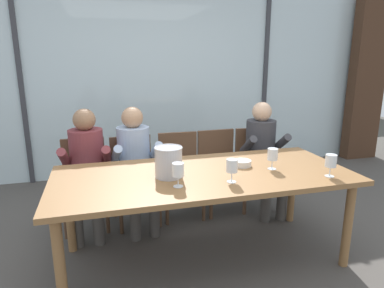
# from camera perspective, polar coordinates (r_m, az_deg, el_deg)

# --- Properties ---
(ground) EXTENTS (14.00, 14.00, 0.00)m
(ground) POSITION_cam_1_polar(r_m,az_deg,el_deg) (3.88, -2.60, -10.71)
(ground) COLOR #4C4742
(window_glass_panel) EXTENTS (7.54, 0.03, 2.60)m
(window_glass_panel) POSITION_cam_1_polar(r_m,az_deg,el_deg) (4.86, -6.40, 10.20)
(window_glass_panel) COLOR silver
(window_glass_panel) RESTS_ON ground
(window_mullion_left) EXTENTS (0.06, 0.06, 2.60)m
(window_mullion_left) POSITION_cam_1_polar(r_m,az_deg,el_deg) (4.87, -26.71, 8.79)
(window_mullion_left) COLOR #38383D
(window_mullion_left) RESTS_ON ground
(window_mullion_right) EXTENTS (0.06, 0.06, 2.60)m
(window_mullion_right) POSITION_cam_1_polar(r_m,az_deg,el_deg) (5.38, 12.08, 10.36)
(window_mullion_right) COLOR #38383D
(window_mullion_right) RESTS_ON ground
(hillside_vineyard) EXTENTS (13.54, 2.40, 2.04)m
(hillside_vineyard) POSITION_cam_1_polar(r_m,az_deg,el_deg) (9.15, -10.74, 10.19)
(hillside_vineyard) COLOR #477A38
(hillside_vineyard) RESTS_ON ground
(curtain_heavy_drape) EXTENTS (0.56, 0.20, 2.60)m
(curtain_heavy_drape) POSITION_cam_1_polar(r_m,az_deg,el_deg) (6.24, 27.20, 9.63)
(curtain_heavy_drape) COLOR #472D1E
(curtain_heavy_drape) RESTS_ON ground
(dining_table) EXTENTS (2.34, 1.01, 0.75)m
(dining_table) POSITION_cam_1_polar(r_m,az_deg,el_deg) (2.73, 1.97, -6.22)
(dining_table) COLOR olive
(dining_table) RESTS_ON ground
(chair_near_curtain) EXTENTS (0.44, 0.44, 0.86)m
(chair_near_curtain) POSITION_cam_1_polar(r_m,az_deg,el_deg) (3.55, -17.55, -5.13)
(chair_near_curtain) COLOR brown
(chair_near_curtain) RESTS_ON ground
(chair_left_of_center) EXTENTS (0.48, 0.48, 0.86)m
(chair_left_of_center) POSITION_cam_1_polar(r_m,az_deg,el_deg) (3.53, -9.79, -4.77)
(chair_left_of_center) COLOR brown
(chair_left_of_center) RESTS_ON ground
(chair_center) EXTENTS (0.45, 0.45, 0.86)m
(chair_center) POSITION_cam_1_polar(r_m,az_deg,el_deg) (3.64, -2.07, -3.97)
(chair_center) COLOR brown
(chair_center) RESTS_ON ground
(chair_right_of_center) EXTENTS (0.45, 0.45, 0.86)m
(chair_right_of_center) POSITION_cam_1_polar(r_m,az_deg,el_deg) (3.78, 4.50, -3.34)
(chair_right_of_center) COLOR brown
(chair_right_of_center) RESTS_ON ground
(chair_near_window_right) EXTENTS (0.50, 0.50, 0.86)m
(chair_near_window_right) POSITION_cam_1_polar(r_m,az_deg,el_deg) (3.92, 10.55, -2.88)
(chair_near_window_right) COLOR brown
(chair_near_window_right) RESTS_ON ground
(person_maroon_top) EXTENTS (0.48, 0.62, 1.18)m
(person_maroon_top) POSITION_cam_1_polar(r_m,az_deg,el_deg) (3.36, -17.21, -3.13)
(person_maroon_top) COLOR brown
(person_maroon_top) RESTS_ON ground
(person_pale_blue_shirt) EXTENTS (0.49, 0.63, 1.18)m
(person_pale_blue_shirt) POSITION_cam_1_polar(r_m,az_deg,el_deg) (3.37, -9.44, -2.61)
(person_pale_blue_shirt) COLOR #9EB2D1
(person_pale_blue_shirt) RESTS_ON ground
(person_charcoal_jacket) EXTENTS (0.48, 0.62, 1.18)m
(person_charcoal_jacket) POSITION_cam_1_polar(r_m,az_deg,el_deg) (3.76, 11.80, -0.97)
(person_charcoal_jacket) COLOR #38383D
(person_charcoal_jacket) RESTS_ON ground
(ice_bucket_primary) EXTENTS (0.22, 0.22, 0.24)m
(ice_bucket_primary) POSITION_cam_1_polar(r_m,az_deg,el_deg) (2.58, -3.95, -2.96)
(ice_bucket_primary) COLOR #B7B7BC
(ice_bucket_primary) RESTS_ON dining_table
(tasting_bowl) EXTENTS (0.15, 0.15, 0.05)m
(tasting_bowl) POSITION_cam_1_polar(r_m,az_deg,el_deg) (2.89, 8.39, -3.19)
(tasting_bowl) COLOR silver
(tasting_bowl) RESTS_ON dining_table
(wine_glass_by_left_taster) EXTENTS (0.08, 0.08, 0.17)m
(wine_glass_by_left_taster) POSITION_cam_1_polar(r_m,az_deg,el_deg) (2.81, -5.45, -1.64)
(wine_glass_by_left_taster) COLOR silver
(wine_glass_by_left_taster) RESTS_ON dining_table
(wine_glass_near_bucket) EXTENTS (0.08, 0.08, 0.17)m
(wine_glass_near_bucket) POSITION_cam_1_polar(r_m,az_deg,el_deg) (2.79, 22.25, -2.77)
(wine_glass_near_bucket) COLOR silver
(wine_glass_near_bucket) RESTS_ON dining_table
(wine_glass_center_pour) EXTENTS (0.08, 0.08, 0.17)m
(wine_glass_center_pour) POSITION_cam_1_polar(r_m,az_deg,el_deg) (2.38, -2.36, -4.41)
(wine_glass_center_pour) COLOR silver
(wine_glass_center_pour) RESTS_ON dining_table
(wine_glass_by_right_taster) EXTENTS (0.08, 0.08, 0.17)m
(wine_glass_by_right_taster) POSITION_cam_1_polar(r_m,az_deg,el_deg) (2.49, 6.72, -3.81)
(wine_glass_by_right_taster) COLOR silver
(wine_glass_by_right_taster) RESTS_ON dining_table
(wine_glass_spare_empty) EXTENTS (0.08, 0.08, 0.17)m
(wine_glass_spare_empty) POSITION_cam_1_polar(r_m,az_deg,el_deg) (2.83, 13.36, -1.76)
(wine_glass_spare_empty) COLOR silver
(wine_glass_spare_empty) RESTS_ON dining_table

